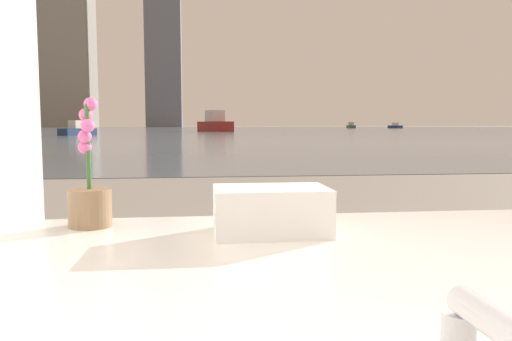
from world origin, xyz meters
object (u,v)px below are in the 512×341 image
object	(u,v)px
towel_stack	(271,211)
harbor_boat_0	(351,126)
potted_orchid	(90,195)
faucet_near	(488,328)

from	to	relation	value
towel_stack	harbor_boat_0	size ratio (longest dim) A/B	0.10
potted_orchid	towel_stack	bearing A→B (deg)	-16.78
faucet_near	towel_stack	size ratio (longest dim) A/B	0.67
faucet_near	potted_orchid	bearing A→B (deg)	125.14
towel_stack	harbor_boat_0	xyz separation A→B (m)	(26.53, 83.85, -0.20)
potted_orchid	harbor_boat_0	bearing A→B (deg)	72.12
potted_orchid	harbor_boat_0	world-z (taller)	harbor_boat_0
faucet_near	harbor_boat_0	bearing A→B (deg)	72.67
harbor_boat_0	towel_stack	bearing A→B (deg)	-107.56
faucet_near	potted_orchid	xyz separation A→B (m)	(-0.62, 0.88, 0.04)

